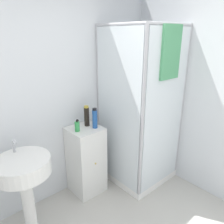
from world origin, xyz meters
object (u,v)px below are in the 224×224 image
object	(u,v)px
soap_dispenser	(77,126)
shampoo_bottle_blue	(95,118)
shampoo_bottle_tall_black	(87,116)
sink	(24,175)

from	to	relation	value
soap_dispenser	shampoo_bottle_blue	bearing A→B (deg)	-15.70
soap_dispenser	shampoo_bottle_blue	xyz separation A→B (m)	(0.21, -0.06, 0.06)
shampoo_bottle_tall_black	shampoo_bottle_blue	xyz separation A→B (m)	(0.03, -0.12, -0.00)
soap_dispenser	shampoo_bottle_tall_black	bearing A→B (deg)	19.30
shampoo_bottle_tall_black	shampoo_bottle_blue	world-z (taller)	shampoo_bottle_tall_black
sink	shampoo_bottle_tall_black	world-z (taller)	shampoo_bottle_tall_black
sink	soap_dispenser	world-z (taller)	soap_dispenser
soap_dispenser	shampoo_bottle_blue	size ratio (longest dim) A/B	0.59
sink	shampoo_bottle_tall_black	distance (m)	0.96
sink	shampoo_bottle_tall_black	xyz separation A→B (m)	(0.89, 0.23, 0.30)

